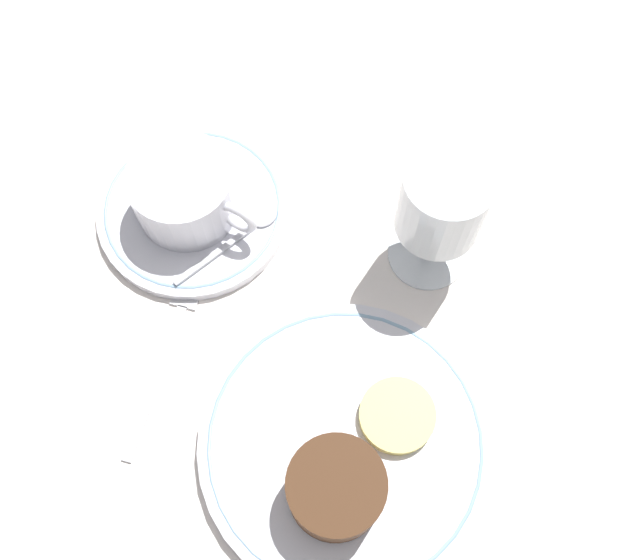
# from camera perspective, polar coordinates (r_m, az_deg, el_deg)

# --- Properties ---
(ground_plane) EXTENTS (3.00, 3.00, 0.00)m
(ground_plane) POSITION_cam_1_polar(r_m,az_deg,el_deg) (0.60, 1.72, -6.18)
(ground_plane) COLOR white
(dinner_plate) EXTENTS (0.22, 0.22, 0.01)m
(dinner_plate) POSITION_cam_1_polar(r_m,az_deg,el_deg) (0.57, 1.90, -12.36)
(dinner_plate) COLOR white
(dinner_plate) RESTS_ON ground_plane
(saucer) EXTENTS (0.16, 0.16, 0.01)m
(saucer) POSITION_cam_1_polar(r_m,az_deg,el_deg) (0.65, -9.64, 5.33)
(saucer) COLOR white
(saucer) RESTS_ON ground_plane
(coffee_cup) EXTENTS (0.11, 0.09, 0.05)m
(coffee_cup) POSITION_cam_1_polar(r_m,az_deg,el_deg) (0.62, -10.31, 6.65)
(coffee_cup) COLOR white
(coffee_cup) RESTS_ON saucer
(spoon) EXTENTS (0.05, 0.10, 0.00)m
(spoon) POSITION_cam_1_polar(r_m,az_deg,el_deg) (0.63, -6.26, 3.24)
(spoon) COLOR silver
(spoon) RESTS_ON saucer
(wine_glass) EXTENTS (0.07, 0.07, 0.13)m
(wine_glass) POSITION_cam_1_polar(r_m,az_deg,el_deg) (0.56, 9.25, 5.51)
(wine_glass) COLOR silver
(wine_glass) RESTS_ON ground_plane
(fork) EXTENTS (0.06, 0.18, 0.01)m
(fork) POSITION_cam_1_polar(r_m,az_deg,el_deg) (0.61, -10.99, -3.50)
(fork) COLOR silver
(fork) RESTS_ON ground_plane
(dessert_cake) EXTENTS (0.07, 0.07, 0.05)m
(dessert_cake) POSITION_cam_1_polar(r_m,az_deg,el_deg) (0.54, 1.22, -15.62)
(dessert_cake) COLOR #4C2D19
(dessert_cake) RESTS_ON dinner_plate
(pineapple_slice) EXTENTS (0.06, 0.06, 0.01)m
(pineapple_slice) POSITION_cam_1_polar(r_m,az_deg,el_deg) (0.57, 5.90, -10.24)
(pineapple_slice) COLOR #EFE075
(pineapple_slice) RESTS_ON dinner_plate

